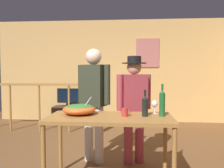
{
  "coord_description": "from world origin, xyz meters",
  "views": [
    {
      "loc": [
        0.46,
        -3.05,
        1.34
      ],
      "look_at": [
        0.23,
        -0.13,
        1.18
      ],
      "focal_mm": 35.81,
      "sensor_mm": 36.0,
      "label": 1
    }
  ],
  "objects_px": {
    "tv_console": "(71,115)",
    "salad_bowl": "(79,109)",
    "framed_picture": "(148,53)",
    "stair_railing": "(61,101)",
    "wine_bottle_dark": "(145,106)",
    "serving_table": "(110,124)",
    "wine_bottle_green": "(162,103)",
    "person_standing_left": "(94,96)",
    "wine_glass": "(155,104)",
    "mug_red": "(125,112)",
    "person_standing_right": "(134,101)",
    "flat_screen_tv": "(70,96)"
  },
  "relations": [
    {
      "from": "wine_bottle_dark",
      "to": "mug_red",
      "type": "relative_size",
      "value": 2.82
    },
    {
      "from": "stair_railing",
      "to": "mug_red",
      "type": "distance_m",
      "value": 2.66
    },
    {
      "from": "salad_bowl",
      "to": "person_standing_right",
      "type": "height_order",
      "value": "person_standing_right"
    },
    {
      "from": "tv_console",
      "to": "salad_bowl",
      "type": "height_order",
      "value": "salad_bowl"
    },
    {
      "from": "stair_railing",
      "to": "person_standing_left",
      "type": "height_order",
      "value": "person_standing_left"
    },
    {
      "from": "mug_red",
      "to": "person_standing_right",
      "type": "distance_m",
      "value": 0.66
    },
    {
      "from": "wine_glass",
      "to": "person_standing_left",
      "type": "distance_m",
      "value": 0.94
    },
    {
      "from": "serving_table",
      "to": "salad_bowl",
      "type": "relative_size",
      "value": 3.65
    },
    {
      "from": "flat_screen_tv",
      "to": "tv_console",
      "type": "bearing_deg",
      "value": 90.0
    },
    {
      "from": "framed_picture",
      "to": "tv_console",
      "type": "bearing_deg",
      "value": -171.81
    },
    {
      "from": "serving_table",
      "to": "person_standing_left",
      "type": "bearing_deg",
      "value": 114.41
    },
    {
      "from": "stair_railing",
      "to": "person_standing_left",
      "type": "relative_size",
      "value": 1.67
    },
    {
      "from": "flat_screen_tv",
      "to": "mug_red",
      "type": "bearing_deg",
      "value": -64.2
    },
    {
      "from": "wine_bottle_green",
      "to": "serving_table",
      "type": "bearing_deg",
      "value": -174.76
    },
    {
      "from": "serving_table",
      "to": "mug_red",
      "type": "bearing_deg",
      "value": 2.64
    },
    {
      "from": "stair_railing",
      "to": "tv_console",
      "type": "relative_size",
      "value": 3.1
    },
    {
      "from": "wine_bottle_dark",
      "to": "person_standing_right",
      "type": "xyz_separation_m",
      "value": [
        -0.12,
        0.62,
        -0.03
      ]
    },
    {
      "from": "tv_console",
      "to": "wine_glass",
      "type": "relative_size",
      "value": 5.47
    },
    {
      "from": "framed_picture",
      "to": "tv_console",
      "type": "relative_size",
      "value": 0.85
    },
    {
      "from": "tv_console",
      "to": "flat_screen_tv",
      "type": "bearing_deg",
      "value": -90.0
    },
    {
      "from": "tv_console",
      "to": "wine_bottle_dark",
      "type": "bearing_deg",
      "value": -60.79
    },
    {
      "from": "person_standing_left",
      "to": "serving_table",
      "type": "bearing_deg",
      "value": 137.92
    },
    {
      "from": "serving_table",
      "to": "person_standing_right",
      "type": "bearing_deg",
      "value": 65.59
    },
    {
      "from": "framed_picture",
      "to": "tv_console",
      "type": "height_order",
      "value": "framed_picture"
    },
    {
      "from": "framed_picture",
      "to": "wine_glass",
      "type": "distance_m",
      "value": 3.31
    },
    {
      "from": "framed_picture",
      "to": "flat_screen_tv",
      "type": "bearing_deg",
      "value": -170.93
    },
    {
      "from": "wine_bottle_dark",
      "to": "framed_picture",
      "type": "bearing_deg",
      "value": 85.09
    },
    {
      "from": "tv_console",
      "to": "wine_glass",
      "type": "height_order",
      "value": "wine_glass"
    },
    {
      "from": "stair_railing",
      "to": "wine_bottle_dark",
      "type": "bearing_deg",
      "value": -52.13
    },
    {
      "from": "flat_screen_tv",
      "to": "wine_bottle_dark",
      "type": "xyz_separation_m",
      "value": [
        1.73,
        -3.05,
        0.23
      ]
    },
    {
      "from": "person_standing_left",
      "to": "stair_railing",
      "type": "bearing_deg",
      "value": -34.16
    },
    {
      "from": "salad_bowl",
      "to": "wine_glass",
      "type": "bearing_deg",
      "value": 8.74
    },
    {
      "from": "salad_bowl",
      "to": "person_standing_right",
      "type": "distance_m",
      "value": 0.89
    },
    {
      "from": "flat_screen_tv",
      "to": "salad_bowl",
      "type": "xyz_separation_m",
      "value": [
        0.93,
        -3.0,
        0.17
      ]
    },
    {
      "from": "wine_bottle_green",
      "to": "stair_railing",
      "type": "bearing_deg",
      "value": 131.31
    },
    {
      "from": "wine_glass",
      "to": "person_standing_right",
      "type": "bearing_deg",
      "value": 120.69
    },
    {
      "from": "tv_console",
      "to": "person_standing_right",
      "type": "bearing_deg",
      "value": -56.89
    },
    {
      "from": "stair_railing",
      "to": "wine_bottle_dark",
      "type": "distance_m",
      "value": 2.79
    },
    {
      "from": "stair_railing",
      "to": "wine_bottle_green",
      "type": "distance_m",
      "value": 2.9
    },
    {
      "from": "tv_console",
      "to": "person_standing_right",
      "type": "distance_m",
      "value": 3.03
    },
    {
      "from": "wine_bottle_dark",
      "to": "wine_bottle_green",
      "type": "distance_m",
      "value": 0.21
    },
    {
      "from": "tv_console",
      "to": "mug_red",
      "type": "bearing_deg",
      "value": -64.43
    },
    {
      "from": "wine_bottle_green",
      "to": "person_standing_right",
      "type": "bearing_deg",
      "value": 118.1
    },
    {
      "from": "framed_picture",
      "to": "serving_table",
      "type": "relative_size",
      "value": 0.52
    },
    {
      "from": "salad_bowl",
      "to": "mug_red",
      "type": "xyz_separation_m",
      "value": [
        0.56,
        -0.08,
        -0.02
      ]
    },
    {
      "from": "framed_picture",
      "to": "wine_glass",
      "type": "height_order",
      "value": "framed_picture"
    },
    {
      "from": "tv_console",
      "to": "flat_screen_tv",
      "type": "distance_m",
      "value": 0.5
    },
    {
      "from": "wine_glass",
      "to": "mug_red",
      "type": "xyz_separation_m",
      "value": [
        -0.37,
        -0.22,
        -0.06
      ]
    },
    {
      "from": "tv_console",
      "to": "flat_screen_tv",
      "type": "xyz_separation_m",
      "value": [
        0.0,
        -0.03,
        0.5
      ]
    },
    {
      "from": "wine_bottle_dark",
      "to": "person_standing_left",
      "type": "height_order",
      "value": "person_standing_left"
    }
  ]
}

